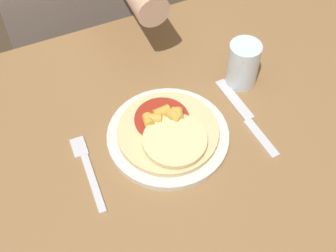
# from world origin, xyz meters

# --- Properties ---
(dining_table) EXTENTS (1.25, 0.72, 0.73)m
(dining_table) POSITION_xyz_m (0.00, 0.00, 0.61)
(dining_table) COLOR olive
(dining_table) RESTS_ON ground_plane
(plate) EXTENTS (0.24, 0.24, 0.01)m
(plate) POSITION_xyz_m (-0.04, -0.02, 0.74)
(plate) COLOR silver
(plate) RESTS_ON dining_table
(pizza) EXTENTS (0.20, 0.20, 0.04)m
(pizza) POSITION_xyz_m (-0.04, -0.02, 0.75)
(pizza) COLOR #E0C689
(pizza) RESTS_ON plate
(fork) EXTENTS (0.03, 0.18, 0.00)m
(fork) POSITION_xyz_m (-0.21, -0.02, 0.73)
(fork) COLOR silver
(fork) RESTS_ON dining_table
(knife) EXTENTS (0.03, 0.22, 0.00)m
(knife) POSITION_xyz_m (0.13, -0.04, 0.73)
(knife) COLOR silver
(knife) RESTS_ON dining_table
(drinking_glass) EXTENTS (0.07, 0.07, 0.10)m
(drinking_glass) POSITION_xyz_m (0.17, 0.06, 0.78)
(drinking_glass) COLOR silver
(drinking_glass) RESTS_ON dining_table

